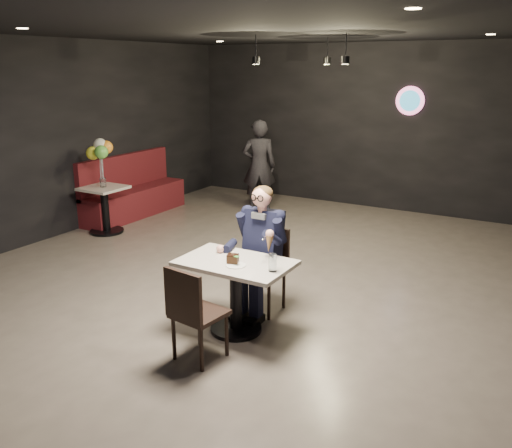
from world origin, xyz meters
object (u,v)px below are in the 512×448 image
Objects in this scene: seated_man at (263,248)px; main_table at (236,296)px; balloon_vase at (103,182)px; passerby at (259,166)px; chair_near at (200,312)px; booth_bench at (134,186)px; sundae_glass at (273,263)px; side_table at (105,209)px; chair_far at (263,271)px.

main_table is at bearing -90.00° from seated_man.
main_table is 4.07m from balloon_vase.
balloon_vase is 2.84m from passerby.
chair_near reaches higher than main_table.
main_table is 1.20× the size of chair_near.
booth_bench is at bearing 106.70° from balloon_vase.
sundae_glass is 1.16× the size of balloon_vase.
main_table is 1.42× the size of side_table.
chair_near is 0.64× the size of seated_man.
side_table is at bearing 160.77° from seated_man.
passerby reaches higher than main_table.
side_table is 2.87m from passerby.
booth_bench is (-3.91, 2.81, 0.17)m from main_table.
chair_far is 6.38× the size of balloon_vase.
main_table is 4.04m from side_table.
seated_man is 0.76m from sundae_glass.
chair_far is at bearing 93.71° from passerby.
balloon_vase reaches higher than main_table.
balloon_vase is (0.00, 0.00, 0.44)m from side_table.
seated_man is at bearing -30.01° from booth_bench.
booth_bench is 1.08m from balloon_vase.
seated_man is at bearing 97.02° from chair_near.
side_table is at bearing 155.33° from sundae_glass.
chair_far is 1.19× the size of side_table.
seated_man is 3.84m from side_table.
sundae_glass is 0.08× the size of booth_bench.
balloon_vase is at bearing 153.21° from chair_near.
balloon_vase is (-3.61, 1.26, 0.10)m from seated_man.
chair_far is at bearing 126.29° from sundae_glass.
booth_bench is at bearing 149.99° from seated_man.
seated_man is 1.86× the size of side_table.
chair_near reaches higher than sundae_glass.
seated_man is 4.52m from booth_bench.
main_table is at bearing 173.25° from sundae_glass.
sundae_glass is at bearing -33.31° from booth_bench.
passerby reaches higher than sundae_glass.
booth_bench is (-4.36, 2.86, -0.29)m from sundae_glass.
chair_near is at bearing -90.00° from main_table.
passerby is (-2.18, 3.71, 0.38)m from chair_far.
chair_near is at bearing -33.81° from side_table.
chair_far reaches higher than main_table.
side_table is (-3.61, 2.42, -0.07)m from chair_near.
balloon_vase is at bearing 160.77° from chair_far.
balloon_vase is at bearing -73.30° from booth_bench.
sundae_glass is 4.46m from balloon_vase.
seated_man is at bearing -19.23° from balloon_vase.
side_table is (0.30, -1.00, -0.16)m from booth_bench.
main_table is 0.64m from sundae_glass.
booth_bench is at bearing 145.87° from chair_near.
seated_man is at bearing 126.29° from sundae_glass.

